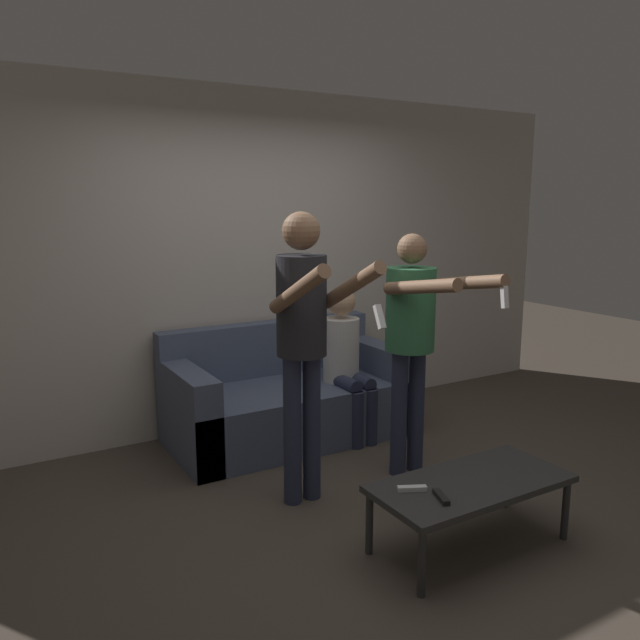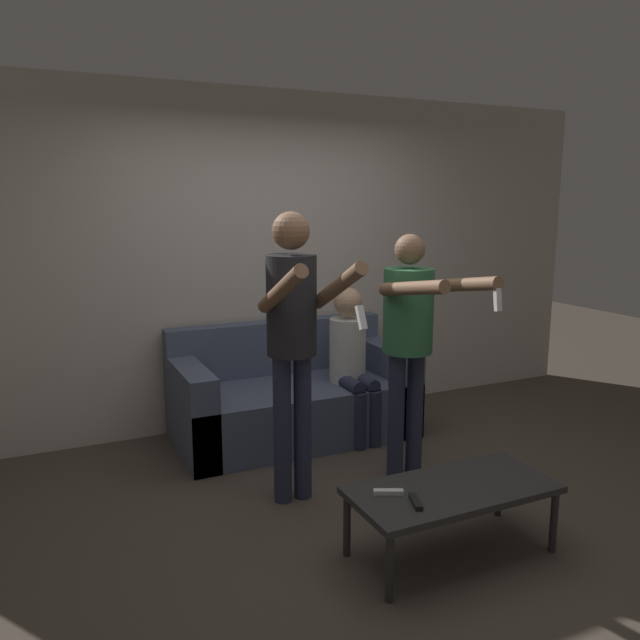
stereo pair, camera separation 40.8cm
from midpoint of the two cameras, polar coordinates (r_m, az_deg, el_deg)
name	(u,v)px [view 2 (the right image)]	position (r m, az deg, el deg)	size (l,w,h in m)	color
ground_plane	(362,508)	(3.96, 6.93, -16.79)	(14.00, 14.00, 0.00)	#4C4238
wall_back	(260,261)	(5.11, -3.25, 5.44)	(6.40, 0.06, 2.70)	beige
couch	(292,399)	(4.93, -0.18, -7.30)	(1.82, 0.89, 0.86)	#4C5670
person_standing_left	(293,326)	(3.66, 0.72, -0.57)	(0.42, 0.74, 1.77)	#282D47
person_standing_right	(410,328)	(4.09, 11.09, -0.72)	(0.45, 0.82, 1.62)	#282D47
person_seated	(351,356)	(4.83, 5.32, -3.36)	(0.28, 0.52, 1.18)	#282D47
coffee_table	(452,493)	(3.46, 15.45, -15.07)	(1.09, 0.51, 0.38)	#2D2D2D
remote_near	(416,502)	(3.22, 12.50, -15.99)	(0.08, 0.15, 0.02)	black
remote_far	(388,492)	(3.29, 9.96, -15.31)	(0.15, 0.10, 0.02)	white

